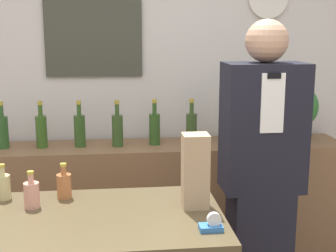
% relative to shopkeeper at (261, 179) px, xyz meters
% --- Properties ---
extents(back_wall, '(5.20, 0.09, 2.70)m').
position_rel_shopkeeper_xyz_m(back_wall, '(-0.64, 0.92, 0.49)').
color(back_wall, silver).
rests_on(back_wall, ground_plane).
extents(back_shelf, '(2.37, 0.41, 0.91)m').
position_rel_shopkeeper_xyz_m(back_shelf, '(-0.42, 0.65, -0.41)').
color(back_shelf, brown).
rests_on(back_shelf, ground_plane).
extents(shopkeeper, '(0.44, 0.27, 1.72)m').
position_rel_shopkeeper_xyz_m(shopkeeper, '(0.00, 0.00, 0.00)').
color(shopkeeper, black).
rests_on(shopkeeper, ground_plane).
extents(potted_plant, '(0.30, 0.30, 0.40)m').
position_rel_shopkeeper_xyz_m(potted_plant, '(0.43, 0.63, 0.27)').
color(potted_plant, '#B27047').
rests_on(potted_plant, back_shelf).
extents(paper_bag, '(0.11, 0.10, 0.33)m').
position_rel_shopkeeper_xyz_m(paper_bag, '(-0.46, -0.49, 0.21)').
color(paper_bag, tan).
rests_on(paper_bag, display_counter).
extents(tape_dispenser, '(0.09, 0.06, 0.07)m').
position_rel_shopkeeper_xyz_m(tape_dispenser, '(-0.43, -0.74, 0.07)').
color(tape_dispenser, '#2D66A8').
rests_on(tape_dispenser, display_counter).
extents(counter_bottle_2, '(0.07, 0.07, 0.16)m').
position_rel_shopkeeper_xyz_m(counter_bottle_2, '(-1.31, -0.30, 0.11)').
color(counter_bottle_2, tan).
rests_on(counter_bottle_2, display_counter).
extents(counter_bottle_3, '(0.07, 0.07, 0.16)m').
position_rel_shopkeeper_xyz_m(counter_bottle_3, '(-1.16, -0.42, 0.11)').
color(counter_bottle_3, tan).
rests_on(counter_bottle_3, display_counter).
extents(counter_bottle_4, '(0.07, 0.07, 0.16)m').
position_rel_shopkeeper_xyz_m(counter_bottle_4, '(-1.03, -0.32, 0.11)').
color(counter_bottle_4, '#A76237').
rests_on(counter_bottle_4, display_counter).
extents(shelf_bottle_0, '(0.07, 0.07, 0.31)m').
position_rel_shopkeeper_xyz_m(shelf_bottle_0, '(-1.53, 0.67, 0.16)').
color(shelf_bottle_0, '#295225').
rests_on(shelf_bottle_0, back_shelf).
extents(shelf_bottle_1, '(0.07, 0.07, 0.31)m').
position_rel_shopkeeper_xyz_m(shelf_bottle_1, '(-1.28, 0.66, 0.16)').
color(shelf_bottle_1, '#32571E').
rests_on(shelf_bottle_1, back_shelf).
extents(shelf_bottle_2, '(0.07, 0.07, 0.31)m').
position_rel_shopkeeper_xyz_m(shelf_bottle_2, '(-1.03, 0.66, 0.16)').
color(shelf_bottle_2, '#2E4F20').
rests_on(shelf_bottle_2, back_shelf).
extents(shelf_bottle_3, '(0.07, 0.07, 0.31)m').
position_rel_shopkeeper_xyz_m(shelf_bottle_3, '(-0.78, 0.64, 0.16)').
color(shelf_bottle_3, '#324E23').
rests_on(shelf_bottle_3, back_shelf).
extents(shelf_bottle_4, '(0.07, 0.07, 0.31)m').
position_rel_shopkeeper_xyz_m(shelf_bottle_4, '(-0.54, 0.66, 0.16)').
color(shelf_bottle_4, '#2E5120').
rests_on(shelf_bottle_4, back_shelf).
extents(shelf_bottle_5, '(0.07, 0.07, 0.31)m').
position_rel_shopkeeper_xyz_m(shelf_bottle_5, '(-0.29, 0.65, 0.16)').
color(shelf_bottle_5, '#354D24').
rests_on(shelf_bottle_5, back_shelf).
extents(shelf_bottle_6, '(0.07, 0.07, 0.31)m').
position_rel_shopkeeper_xyz_m(shelf_bottle_6, '(-0.04, 0.67, 0.16)').
color(shelf_bottle_6, '#2D561C').
rests_on(shelf_bottle_6, back_shelf).
extents(shelf_bottle_7, '(0.07, 0.07, 0.31)m').
position_rel_shopkeeper_xyz_m(shelf_bottle_7, '(0.21, 0.64, 0.16)').
color(shelf_bottle_7, '#264F24').
rests_on(shelf_bottle_7, back_shelf).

